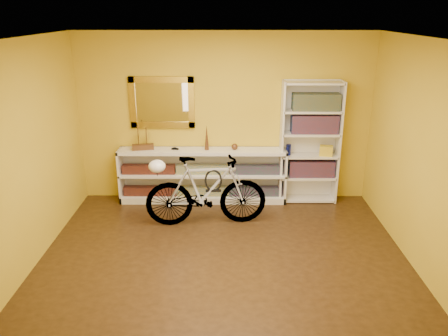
{
  "coord_description": "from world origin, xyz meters",
  "views": [
    {
      "loc": [
        0.03,
        -4.68,
        2.88
      ],
      "look_at": [
        0.0,
        0.7,
        0.95
      ],
      "focal_mm": 35.53,
      "sensor_mm": 36.0,
      "label": 1
    }
  ],
  "objects_px": {
    "bookcase": "(310,143)",
    "helmet": "(157,166)",
    "console_unit": "(203,175)",
    "bicycle": "(206,191)"
  },
  "relations": [
    {
      "from": "console_unit",
      "to": "bicycle",
      "type": "bearing_deg",
      "value": -83.63
    },
    {
      "from": "console_unit",
      "to": "bicycle",
      "type": "xyz_separation_m",
      "value": [
        0.09,
        -0.82,
        0.08
      ]
    },
    {
      "from": "console_unit",
      "to": "helmet",
      "type": "height_order",
      "value": "helmet"
    },
    {
      "from": "console_unit",
      "to": "bookcase",
      "type": "distance_m",
      "value": 1.73
    },
    {
      "from": "bookcase",
      "to": "bicycle",
      "type": "distance_m",
      "value": 1.83
    },
    {
      "from": "bicycle",
      "to": "bookcase",
      "type": "bearing_deg",
      "value": -66.99
    },
    {
      "from": "console_unit",
      "to": "bookcase",
      "type": "bearing_deg",
      "value": 0.87
    },
    {
      "from": "console_unit",
      "to": "helmet",
      "type": "bearing_deg",
      "value": -122.43
    },
    {
      "from": "bookcase",
      "to": "helmet",
      "type": "distance_m",
      "value": 2.39
    },
    {
      "from": "console_unit",
      "to": "bicycle",
      "type": "relative_size",
      "value": 1.51
    }
  ]
}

